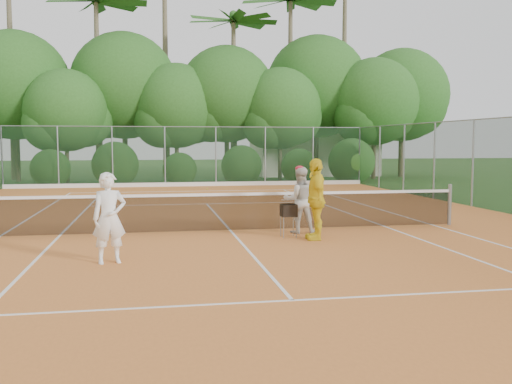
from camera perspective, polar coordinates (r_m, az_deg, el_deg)
ground at (r=14.34m, az=-2.54°, el=-4.00°), size 120.00×120.00×0.00m
clay_court at (r=14.34m, az=-2.54°, el=-3.96°), size 18.00×36.00×0.02m
club_building at (r=39.57m, az=5.71°, el=3.90°), size 8.00×5.00×3.00m
tennis_net at (r=14.26m, az=-2.55°, el=-1.89°), size 11.97×0.10×1.10m
player_white at (r=10.78m, az=-14.46°, el=-2.53°), size 0.69×0.53×1.68m
player_center_grp at (r=13.96m, az=4.37°, el=-0.78°), size 0.82×0.66×1.65m
player_yellow at (r=13.05m, az=5.99°, el=-0.71°), size 0.57×1.13×1.86m
ball_hopper at (r=13.35m, az=3.28°, el=-1.91°), size 0.34×0.34×0.78m
stray_ball_a at (r=24.68m, az=-14.37°, el=-0.24°), size 0.07×0.07×0.07m
stray_ball_b at (r=26.99m, az=-4.89°, el=0.33°), size 0.07×0.07×0.07m
stray_ball_c at (r=24.75m, az=4.75°, el=-0.09°), size 0.07×0.07×0.07m
court_markings at (r=14.33m, az=-2.54°, el=-3.91°), size 11.03×23.83×0.01m
fence_back at (r=29.10m, az=-6.56°, el=3.55°), size 18.07×0.07×3.00m
tropical_treeline at (r=34.53m, az=-4.79°, el=9.75°), size 32.10×8.49×15.03m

